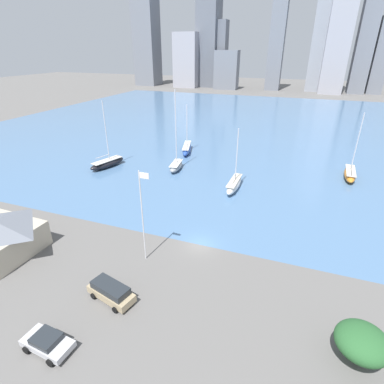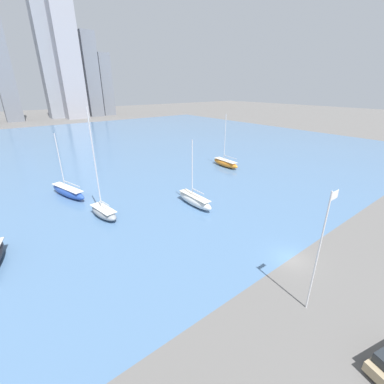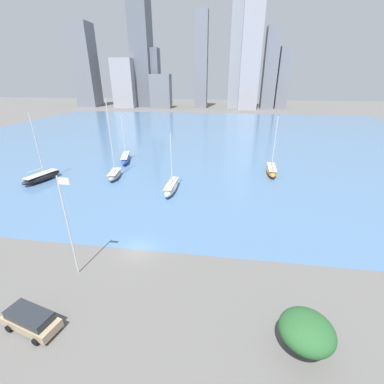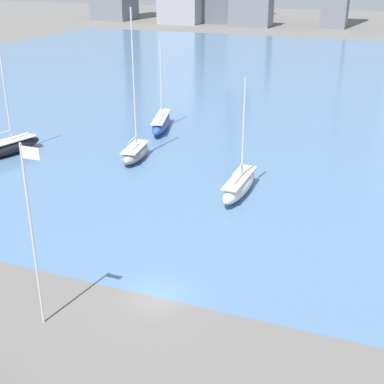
{
  "view_description": "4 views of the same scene",
  "coord_description": "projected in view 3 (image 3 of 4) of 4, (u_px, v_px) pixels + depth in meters",
  "views": [
    {
      "loc": [
        10.3,
        -30.87,
        23.36
      ],
      "look_at": [
        -5.28,
        11.47,
        1.67
      ],
      "focal_mm": 28.0,
      "sensor_mm": 36.0,
      "label": 1
    },
    {
      "loc": [
        -24.59,
        -12.48,
        18.95
      ],
      "look_at": [
        0.44,
        19.44,
        2.13
      ],
      "focal_mm": 24.0,
      "sensor_mm": 36.0,
      "label": 2
    },
    {
      "loc": [
        10.58,
        -25.68,
        20.1
      ],
      "look_at": [
        5.79,
        8.14,
        4.85
      ],
      "focal_mm": 24.0,
      "sensor_mm": 36.0,
      "label": 3
    },
    {
      "loc": [
        13.1,
        -27.07,
        20.42
      ],
      "look_at": [
        -1.46,
        10.61,
        3.15
      ],
      "focal_mm": 50.0,
      "sensor_mm": 36.0,
      "label": 4
    }
  ],
  "objects": [
    {
      "name": "sailboat_white",
      "position": [
        171.0,
        187.0,
        49.14
      ],
      "size": [
        1.93,
        8.51,
        11.11
      ],
      "rotation": [
        0.0,
        0.0,
        -0.01
      ],
      "color": "white",
      "rests_on": "harbor_water"
    },
    {
      "name": "ground_plane",
      "position": [
        138.0,
        250.0,
        32.76
      ],
      "size": [
        500.0,
        500.0,
        0.0
      ],
      "primitive_type": "plane",
      "color": "#605E5B"
    },
    {
      "name": "sailboat_gray",
      "position": [
        115.0,
        174.0,
        55.72
      ],
      "size": [
        3.0,
        6.72,
        16.36
      ],
      "rotation": [
        0.0,
        0.0,
        0.14
      ],
      "color": "gray",
      "rests_on": "harbor_water"
    },
    {
      "name": "sailboat_blue",
      "position": [
        126.0,
        158.0,
        66.85
      ],
      "size": [
        4.5,
        10.08,
        11.5
      ],
      "rotation": [
        0.0,
        0.0,
        0.27
      ],
      "color": "#284CA8",
      "rests_on": "harbor_water"
    },
    {
      "name": "parked_suv_tan",
      "position": [
        31.0,
        319.0,
        22.15
      ],
      "size": [
        5.51,
        3.2,
        1.87
      ],
      "rotation": [
        0.0,
        0.0,
        1.33
      ],
      "color": "tan",
      "rests_on": "ground_plane"
    },
    {
      "name": "distant_city_skyline",
      "position": [
        177.0,
        65.0,
        179.15
      ],
      "size": [
        151.91,
        24.48,
        70.95
      ],
      "color": "slate",
      "rests_on": "ground_plane"
    },
    {
      "name": "sailboat_black",
      "position": [
        42.0,
        177.0,
        54.27
      ],
      "size": [
        4.82,
        9.02,
        13.98
      ],
      "rotation": [
        0.0,
        0.0,
        -0.29
      ],
      "color": "black",
      "rests_on": "harbor_water"
    },
    {
      "name": "harbor_water",
      "position": [
        200.0,
        136.0,
        96.06
      ],
      "size": [
        180.0,
        140.0,
        0.0
      ],
      "color": "#4C7099",
      "rests_on": "ground_plane"
    },
    {
      "name": "flag_pole",
      "position": [
        68.0,
        224.0,
        26.37
      ],
      "size": [
        1.24,
        0.14,
        11.63
      ],
      "color": "silver",
      "rests_on": "ground_plane"
    },
    {
      "name": "yard_shrub",
      "position": [
        307.0,
        331.0,
        19.82
      ],
      "size": [
        4.23,
        4.23,
        3.4
      ],
      "color": "#4C3823",
      "rests_on": "ground_plane"
    },
    {
      "name": "sailboat_orange",
      "position": [
        271.0,
        170.0,
        58.31
      ],
      "size": [
        2.55,
        8.65,
        12.73
      ],
      "rotation": [
        0.0,
        0.0,
        -0.06
      ],
      "color": "orange",
      "rests_on": "harbor_water"
    }
  ]
}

